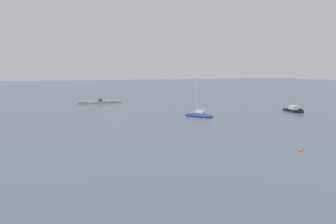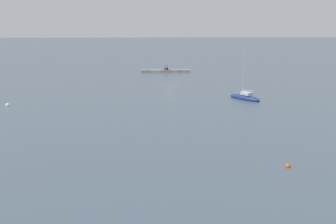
{
  "view_description": "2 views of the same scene",
  "coord_description": "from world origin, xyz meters",
  "views": [
    {
      "loc": [
        21.86,
        81.85,
        9.39
      ],
      "look_at": [
        1.91,
        34.3,
        3.41
      ],
      "focal_mm": 39.03,
      "sensor_mm": 36.0,
      "label": 1
    },
    {
      "loc": [
        3.5,
        82.82,
        12.64
      ],
      "look_at": [
        1.47,
        31.72,
        1.15
      ],
      "focal_mm": 43.12,
      "sensor_mm": 36.0,
      "label": 2
    }
  ],
  "objects": [
    {
      "name": "motorboat_black_near",
      "position": [
        -35.23,
        18.46,
        0.34
      ],
      "size": [
        2.75,
        5.96,
        3.22
      ],
      "rotation": [
        0.0,
        0.0,
        6.1
      ],
      "color": "black",
      "rests_on": "ground_plane"
    },
    {
      "name": "umbrella_open_red",
      "position": [
        -0.11,
        -20.06,
        1.69
      ],
      "size": [
        1.18,
        1.18,
        1.26
      ],
      "color": "black",
      "rests_on": "seawall_pier"
    },
    {
      "name": "person_seated_maroon_right",
      "position": [
        0.17,
        -19.89,
        0.84
      ],
      "size": [
        0.4,
        0.6,
        0.73
      ],
      "rotation": [
        0.0,
        0.0,
        -0.0
      ],
      "color": "#1E2333",
      "rests_on": "seawall_pier"
    },
    {
      "name": "mooring_buoy_mid",
      "position": [
        -8.5,
        49.38,
        0.08
      ],
      "size": [
        0.47,
        0.47,
        0.47
      ],
      "color": "#EA5914",
      "rests_on": "ground_plane"
    },
    {
      "name": "person_seated_dark_left",
      "position": [
        -0.39,
        -19.98,
        0.84
      ],
      "size": [
        0.4,
        0.6,
        0.73
      ],
      "rotation": [
        0.0,
        0.0,
        -0.0
      ],
      "color": "#1E2333",
      "rests_on": "seawall_pier"
    },
    {
      "name": "sailboat_navy_far",
      "position": [
        -11.9,
        17.41,
        0.31
      ],
      "size": [
        5.1,
        6.12,
        8.62
      ],
      "rotation": [
        0.0,
        0.0,
        3.76
      ],
      "color": "navy",
      "rests_on": "ground_plane"
    },
    {
      "name": "seawall_pier",
      "position": [
        0.0,
        -20.06,
        0.29
      ],
      "size": [
        12.37,
        1.91,
        0.59
      ],
      "color": "gray",
      "rests_on": "ground_plane"
    },
    {
      "name": "ground_plane",
      "position": [
        0.0,
        0.0,
        0.0
      ],
      "size": [
        500.0,
        500.0,
        0.0
      ],
      "primitive_type": "plane",
      "color": "#475666"
    }
  ]
}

